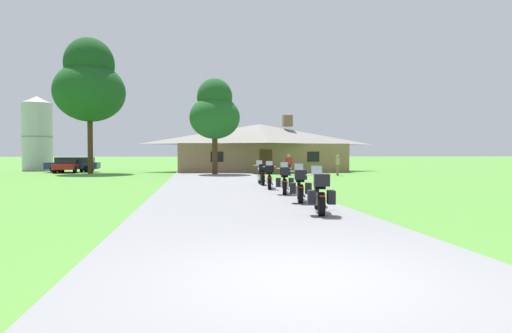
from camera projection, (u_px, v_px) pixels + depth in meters
name	position (u px, v px, depth m)	size (l,w,h in m)	color
ground_plane	(221.00, 182.00, 25.46)	(500.00, 500.00, 0.00)	#4C8433
asphalt_driveway	(223.00, 184.00, 23.48)	(6.40, 80.00, 0.06)	slate
motorcycle_silver_nearest_to_camera	(320.00, 194.00, 11.76)	(0.98, 2.07, 1.30)	black
motorcycle_red_second_in_row	(300.00, 186.00, 14.65)	(0.99, 2.07, 1.30)	black
motorcycle_green_third_in_row	(285.00, 181.00, 17.62)	(0.97, 2.07, 1.30)	black
motorcycle_yellow_fourth_in_row	(269.00, 177.00, 20.34)	(0.79, 2.07, 1.30)	black
motorcycle_silver_farthest_in_row	(261.00, 174.00, 22.88)	(0.66, 2.08, 1.30)	black
stone_lodge	(260.00, 147.00, 41.74)	(16.48, 8.26, 5.54)	#896B4C
bystander_tan_shirt_near_lodge	(338.00, 164.00, 33.48)	(0.38, 0.48, 1.69)	#75664C
bystander_red_shirt_beside_signpost	(289.00, 164.00, 33.64)	(0.55, 0.26, 1.69)	black
tree_by_lodge_front	(215.00, 112.00, 34.39)	(4.08, 4.08, 7.82)	#422D19
tree_left_far	(90.00, 84.00, 36.71)	(6.01, 6.01, 11.73)	#422D19
metal_silo_distant	(37.00, 133.00, 44.64)	(3.06, 3.06, 7.76)	#B2B7BC
parked_navy_suv_far_left	(74.00, 164.00, 39.63)	(4.66, 2.02, 1.40)	navy
parked_red_sedan_far_left	(69.00, 166.00, 38.85)	(2.04, 4.27, 1.20)	maroon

